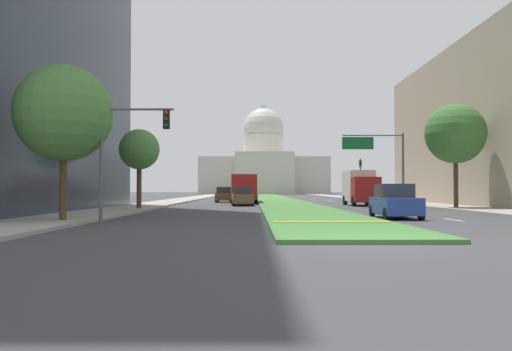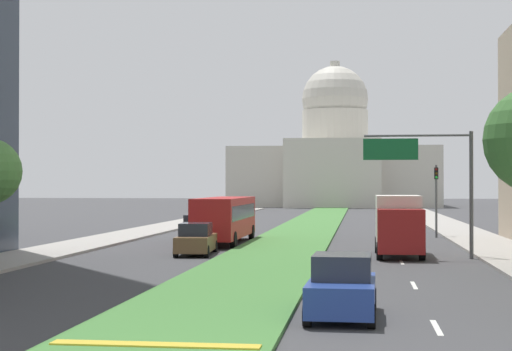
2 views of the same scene
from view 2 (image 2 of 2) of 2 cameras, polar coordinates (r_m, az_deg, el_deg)
ground_plane at (r=80.83m, az=3.98°, el=-3.34°), size 306.92×306.92×0.00m
grass_median at (r=73.87m, az=3.68°, el=-3.53°), size 5.32×125.56×0.14m
median_curb_nose at (r=19.02m, az=-7.00°, el=-11.54°), size 4.79×0.50×0.04m
lane_dashes_right at (r=55.50m, az=9.30°, el=-4.54°), size 0.16×78.72×0.01m
sidewalk_left at (r=68.91m, az=-7.13°, el=-3.73°), size 4.00×125.56×0.15m
sidewalk_right at (r=67.23m, az=14.01°, el=-3.79°), size 4.00×125.56×0.15m
capitol_building at (r=149.67m, az=5.48°, el=0.88°), size 36.29×29.03×26.38m
traffic_light_far_right at (r=60.36m, az=12.37°, el=-1.08°), size 0.28×0.35×5.20m
overhead_guide_sign at (r=43.00m, az=11.94°, el=0.54°), size 5.56×0.20×6.50m
sedan_lead_stopped at (r=23.65m, az=5.98°, el=-7.76°), size 2.00×4.26×1.78m
sedan_midblock at (r=44.59m, az=-4.17°, el=-4.46°), size 2.12×4.77×1.72m
sedan_distant at (r=56.85m, az=-4.02°, el=-3.64°), size 1.87×4.38×1.72m
box_truck_delivery at (r=44.16m, az=9.84°, el=-3.36°), size 2.40×6.40×3.20m
city_bus at (r=53.04m, az=-2.16°, el=-2.82°), size 2.62×11.00×2.95m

